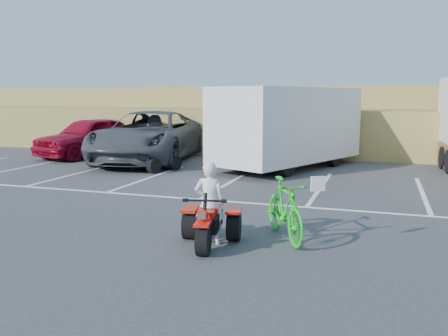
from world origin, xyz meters
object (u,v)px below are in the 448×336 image
(red_trike_atv, at_px, (208,246))
(red_car, at_px, (90,137))
(green_dirt_bike, at_px, (285,209))
(quad_atv_blue, at_px, (156,170))
(rider, at_px, (210,203))
(quad_atv_green, at_px, (255,172))
(cargo_trailer, at_px, (288,125))
(grey_pickup, at_px, (150,136))

(red_trike_atv, height_order, red_car, red_car)
(green_dirt_bike, distance_m, quad_atv_blue, 8.86)
(red_car, xyz_separation_m, quad_atv_blue, (4.52, -2.73, -0.85))
(rider, relative_size, quad_atv_green, 1.08)
(rider, bearing_deg, quad_atv_green, -91.65)
(green_dirt_bike, xyz_separation_m, cargo_trailer, (-1.61, 8.58, 1.01))
(grey_pickup, bearing_deg, red_trike_atv, -66.52)
(rider, bearing_deg, cargo_trailer, -98.40)
(red_trike_atv, height_order, quad_atv_blue, quad_atv_blue)
(green_dirt_bike, bearing_deg, rider, 179.96)
(red_car, bearing_deg, grey_pickup, 6.11)
(red_trike_atv, bearing_deg, cargo_trailer, 81.74)
(red_trike_atv, height_order, quad_atv_green, red_trike_atv)
(red_car, distance_m, quad_atv_green, 8.20)
(red_car, xyz_separation_m, cargo_trailer, (8.81, -0.74, 0.71))
(quad_atv_blue, bearing_deg, red_trike_atv, -36.72)
(red_trike_atv, relative_size, red_car, 0.28)
(grey_pickup, bearing_deg, red_car, 162.50)
(grey_pickup, distance_m, cargo_trailer, 5.70)
(grey_pickup, distance_m, quad_atv_blue, 2.82)
(red_trike_atv, bearing_deg, quad_atv_blue, 111.58)
(rider, height_order, quad_atv_green, rider)
(rider, bearing_deg, green_dirt_bike, -160.91)
(red_trike_atv, height_order, grey_pickup, grey_pickup)
(rider, bearing_deg, red_trike_atv, 90.00)
(red_trike_atv, xyz_separation_m, red_car, (-9.26, 10.15, 0.85))
(red_car, height_order, cargo_trailer, cargo_trailer)
(rider, xyz_separation_m, quad_atv_green, (-1.32, 8.02, -0.73))
(quad_atv_blue, bearing_deg, quad_atv_green, 33.09)
(rider, height_order, red_car, red_car)
(red_car, relative_size, cargo_trailer, 0.75)
(red_trike_atv, distance_m, red_car, 13.76)
(green_dirt_bike, distance_m, cargo_trailer, 8.79)
(green_dirt_bike, bearing_deg, quad_atv_green, 78.78)
(red_trike_atv, bearing_deg, red_car, 121.38)
(red_trike_atv, distance_m, quad_atv_blue, 8.80)
(cargo_trailer, bearing_deg, red_car, -160.95)
(grey_pickup, bearing_deg, rider, -66.24)
(red_car, relative_size, quad_atv_blue, 3.40)
(grey_pickup, bearing_deg, quad_atv_blue, -67.38)
(cargo_trailer, bearing_deg, grey_pickup, -158.76)
(cargo_trailer, bearing_deg, quad_atv_blue, -131.25)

